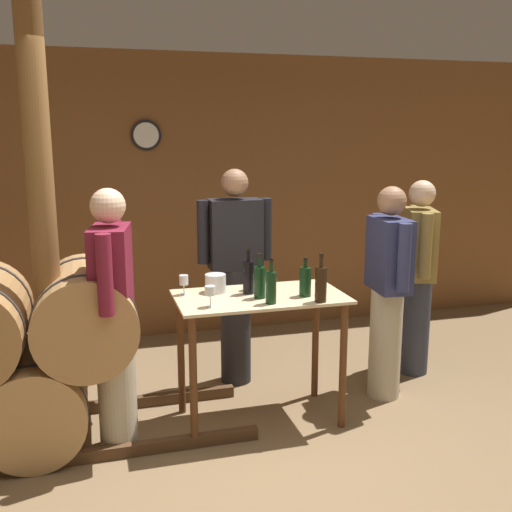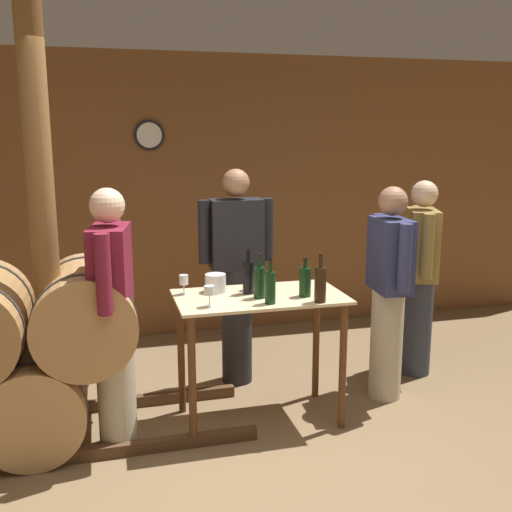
{
  "view_description": "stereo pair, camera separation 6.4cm",
  "coord_description": "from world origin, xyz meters",
  "px_view_note": "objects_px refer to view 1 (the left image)",
  "views": [
    {
      "loc": [
        -0.98,
        -2.82,
        1.99
      ],
      "look_at": [
        0.1,
        1.0,
        1.15
      ],
      "focal_mm": 42.0,
      "sensor_mm": 36.0,
      "label": 1
    },
    {
      "loc": [
        -0.92,
        -2.84,
        1.99
      ],
      "look_at": [
        0.1,
        1.0,
        1.15
      ],
      "focal_mm": 42.0,
      "sensor_mm": 36.0,
      "label": 2
    }
  ],
  "objects_px": {
    "person_host": "(388,289)",
    "wine_bottle_far_right": "(321,283)",
    "ice_bucket": "(216,283)",
    "person_visitor_near_door": "(235,272)",
    "wine_glass_near_left": "(184,281)",
    "person_visitor_bearded": "(418,274)",
    "wine_bottle_far_left": "(248,276)",
    "wine_glass_near_center": "(210,292)",
    "wine_bottle_center": "(271,286)",
    "wooden_post": "(44,239)",
    "wine_bottle_right": "(305,281)",
    "wine_glass_near_right": "(250,275)",
    "wine_bottle_left": "(260,281)",
    "person_visitor_with_scarf": "(113,316)"
  },
  "relations": [
    {
      "from": "wine_bottle_far_left",
      "to": "wine_glass_near_right",
      "type": "relative_size",
      "value": 2.22
    },
    {
      "from": "wine_glass_near_right",
      "to": "wine_bottle_left",
      "type": "bearing_deg",
      "value": -88.27
    },
    {
      "from": "person_visitor_near_door",
      "to": "wine_bottle_far_left",
      "type": "bearing_deg",
      "value": -95.62
    },
    {
      "from": "wine_bottle_left",
      "to": "person_visitor_bearded",
      "type": "bearing_deg",
      "value": 19.41
    },
    {
      "from": "person_visitor_near_door",
      "to": "wooden_post",
      "type": "bearing_deg",
      "value": -153.38
    },
    {
      "from": "wine_bottle_left",
      "to": "person_host",
      "type": "distance_m",
      "value": 1.06
    },
    {
      "from": "person_visitor_with_scarf",
      "to": "person_visitor_near_door",
      "type": "relative_size",
      "value": 0.97
    },
    {
      "from": "person_host",
      "to": "person_visitor_with_scarf",
      "type": "distance_m",
      "value": 1.99
    },
    {
      "from": "person_host",
      "to": "wine_bottle_far_right",
      "type": "bearing_deg",
      "value": -151.64
    },
    {
      "from": "wine_bottle_right",
      "to": "person_visitor_bearded",
      "type": "distance_m",
      "value": 1.32
    },
    {
      "from": "wine_glass_near_center",
      "to": "person_visitor_near_door",
      "type": "distance_m",
      "value": 0.94
    },
    {
      "from": "wine_bottle_left",
      "to": "wine_bottle_far_right",
      "type": "bearing_deg",
      "value": -28.82
    },
    {
      "from": "wooden_post",
      "to": "wine_glass_near_center",
      "type": "height_order",
      "value": "wooden_post"
    },
    {
      "from": "wine_bottle_center",
      "to": "wine_glass_near_left",
      "type": "distance_m",
      "value": 0.62
    },
    {
      "from": "wooden_post",
      "to": "wine_bottle_left",
      "type": "distance_m",
      "value": 1.37
    },
    {
      "from": "wine_glass_near_center",
      "to": "ice_bucket",
      "type": "distance_m",
      "value": 0.35
    },
    {
      "from": "wooden_post",
      "to": "wine_bottle_right",
      "type": "relative_size",
      "value": 10.23
    },
    {
      "from": "wine_bottle_left",
      "to": "wine_glass_near_left",
      "type": "relative_size",
      "value": 2.22
    },
    {
      "from": "wooden_post",
      "to": "person_visitor_near_door",
      "type": "relative_size",
      "value": 1.58
    },
    {
      "from": "wine_bottle_right",
      "to": "person_visitor_near_door",
      "type": "xyz_separation_m",
      "value": [
        -0.29,
        0.79,
        -0.1
      ]
    },
    {
      "from": "wine_bottle_right",
      "to": "wine_glass_near_right",
      "type": "bearing_deg",
      "value": 141.28
    },
    {
      "from": "wine_glass_near_left",
      "to": "person_visitor_bearded",
      "type": "xyz_separation_m",
      "value": [
        1.96,
        0.31,
        -0.15
      ]
    },
    {
      "from": "wine_bottle_left",
      "to": "wine_glass_near_center",
      "type": "relative_size",
      "value": 2.21
    },
    {
      "from": "wine_bottle_center",
      "to": "wine_glass_near_right",
      "type": "xyz_separation_m",
      "value": [
        -0.04,
        0.36,
        -0.01
      ]
    },
    {
      "from": "wine_bottle_far_left",
      "to": "person_visitor_near_door",
      "type": "bearing_deg",
      "value": 84.38
    },
    {
      "from": "wine_bottle_far_right",
      "to": "person_visitor_bearded",
      "type": "distance_m",
      "value": 1.36
    },
    {
      "from": "person_visitor_near_door",
      "to": "wine_bottle_left",
      "type": "bearing_deg",
      "value": -91.37
    },
    {
      "from": "person_visitor_with_scarf",
      "to": "ice_bucket",
      "type": "bearing_deg",
      "value": 21.31
    },
    {
      "from": "wine_glass_near_center",
      "to": "wine_bottle_left",
      "type": "bearing_deg",
      "value": 17.8
    },
    {
      "from": "wine_glass_near_center",
      "to": "wine_glass_near_right",
      "type": "bearing_deg",
      "value": 42.98
    },
    {
      "from": "person_visitor_bearded",
      "to": "wine_glass_near_right",
      "type": "bearing_deg",
      "value": -168.16
    },
    {
      "from": "wine_bottle_far_right",
      "to": "person_visitor_with_scarf",
      "type": "relative_size",
      "value": 0.19
    },
    {
      "from": "wine_bottle_left",
      "to": "person_host",
      "type": "xyz_separation_m",
      "value": [
        1.03,
        0.17,
        -0.17
      ]
    },
    {
      "from": "wine_bottle_far_right",
      "to": "person_visitor_bearded",
      "type": "xyz_separation_m",
      "value": [
        1.14,
        0.72,
        -0.18
      ]
    },
    {
      "from": "wooden_post",
      "to": "wine_bottle_far_right",
      "type": "height_order",
      "value": "wooden_post"
    },
    {
      "from": "wine_glass_near_center",
      "to": "wine_glass_near_right",
      "type": "xyz_separation_m",
      "value": [
        0.35,
        0.33,
        0.0
      ]
    },
    {
      "from": "wine_bottle_far_left",
      "to": "person_host",
      "type": "distance_m",
      "value": 1.09
    },
    {
      "from": "wine_bottle_center",
      "to": "person_host",
      "type": "height_order",
      "value": "person_host"
    },
    {
      "from": "wine_bottle_center",
      "to": "ice_bucket",
      "type": "bearing_deg",
      "value": 127.81
    },
    {
      "from": "wine_glass_near_center",
      "to": "person_visitor_bearded",
      "type": "bearing_deg",
      "value": 19.1
    },
    {
      "from": "person_host",
      "to": "person_visitor_bearded",
      "type": "height_order",
      "value": "person_visitor_bearded"
    },
    {
      "from": "wine_bottle_far_left",
      "to": "wine_glass_near_center",
      "type": "distance_m",
      "value": 0.39
    },
    {
      "from": "wine_bottle_far_left",
      "to": "wine_bottle_center",
      "type": "relative_size",
      "value": 1.1
    },
    {
      "from": "wine_bottle_center",
      "to": "wooden_post",
      "type": "bearing_deg",
      "value": 170.84
    },
    {
      "from": "wine_bottle_left",
      "to": "wine_glass_near_center",
      "type": "distance_m",
      "value": 0.37
    },
    {
      "from": "wine_bottle_far_right",
      "to": "person_host",
      "type": "xyz_separation_m",
      "value": [
        0.68,
        0.37,
        -0.18
      ]
    },
    {
      "from": "ice_bucket",
      "to": "person_visitor_near_door",
      "type": "bearing_deg",
      "value": 62.96
    },
    {
      "from": "wine_glass_near_right",
      "to": "wine_bottle_center",
      "type": "bearing_deg",
      "value": -83.68
    },
    {
      "from": "ice_bucket",
      "to": "person_host",
      "type": "height_order",
      "value": "person_host"
    },
    {
      "from": "person_visitor_with_scarf",
      "to": "wine_bottle_far_right",
      "type": "bearing_deg",
      "value": -6.3
    }
  ]
}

